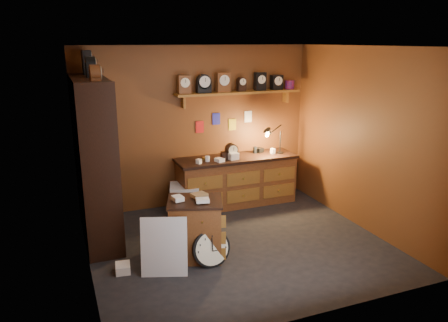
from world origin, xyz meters
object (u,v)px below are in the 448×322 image
Objects in this scene: shelving_unit at (92,154)px; low_cabinet at (195,226)px; big_round_clock at (211,248)px; workbench at (236,178)px.

shelving_unit reaches higher than low_cabinet.
low_cabinet is at bearing 109.96° from big_round_clock.
shelving_unit is at bearing 131.35° from big_round_clock.
shelving_unit is 5.25× the size of big_round_clock.
shelving_unit is 1.78m from low_cabinet.
shelving_unit is at bearing -168.32° from workbench.
big_round_clock is (1.24, -1.41, -1.01)m from shelving_unit.
low_cabinet is at bearing -44.41° from shelving_unit.
low_cabinet is 1.80× the size of big_round_clock.
low_cabinet is 0.37m from big_round_clock.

